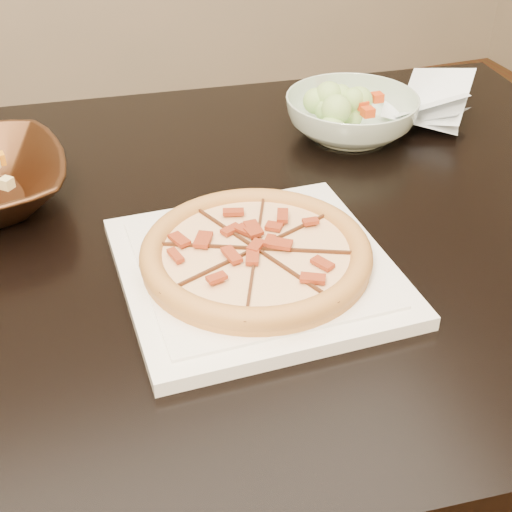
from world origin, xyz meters
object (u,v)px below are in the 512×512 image
at_px(plate, 256,269).
at_px(pizza, 256,253).
at_px(salad_bowl, 351,116).
at_px(dining_table, 155,291).

distance_m(plate, pizza, 0.02).
bearing_deg(salad_bowl, dining_table, -154.74).
bearing_deg(salad_bowl, plate, -131.39).
distance_m(plate, salad_bowl, 0.42).
xyz_separation_m(dining_table, plate, (0.10, -0.14, 0.11)).
relative_size(dining_table, pizza, 5.73).
relative_size(plate, pizza, 1.17).
xyz_separation_m(dining_table, pizza, (0.10, -0.14, 0.13)).
relative_size(plate, salad_bowl, 1.49).
relative_size(dining_table, plate, 4.91).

